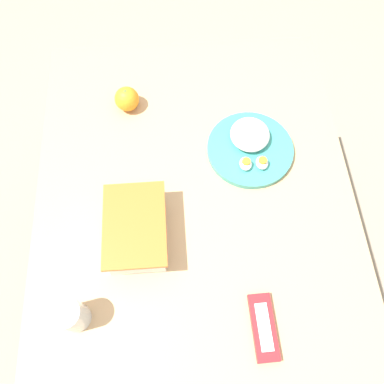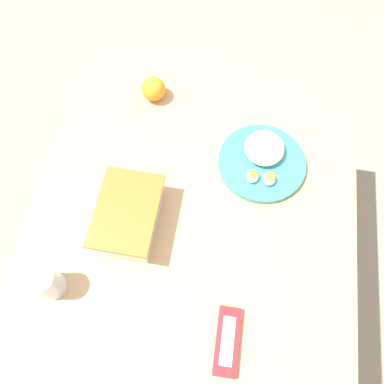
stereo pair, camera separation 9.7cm
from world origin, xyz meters
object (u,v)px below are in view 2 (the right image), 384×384
object	(u,v)px
rice_plate	(262,159)
candy_bar	(227,341)
drinking_glass	(47,282)
orange_fruit	(154,89)
food_container	(129,217)

from	to	relation	value
rice_plate	candy_bar	size ratio (longest dim) A/B	1.61
candy_bar	drinking_glass	world-z (taller)	drinking_glass
orange_fruit	rice_plate	xyz separation A→B (m)	(-0.17, -0.34, -0.02)
orange_fruit	rice_plate	world-z (taller)	orange_fruit
food_container	candy_bar	xyz separation A→B (m)	(-0.24, -0.28, -0.03)
orange_fruit	candy_bar	world-z (taller)	orange_fruit
rice_plate	candy_bar	xyz separation A→B (m)	(-0.48, 0.03, -0.01)
rice_plate	drinking_glass	distance (m)	0.63
rice_plate	drinking_glass	size ratio (longest dim) A/B	2.38
candy_bar	drinking_glass	distance (m)	0.43
food_container	orange_fruit	bearing A→B (deg)	3.59
food_container	candy_bar	bearing A→B (deg)	-130.71
candy_bar	food_container	bearing A→B (deg)	49.29
rice_plate	candy_bar	bearing A→B (deg)	176.10
drinking_glass	rice_plate	bearing A→B (deg)	-47.15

